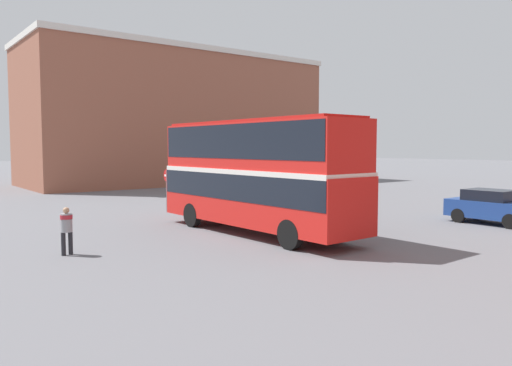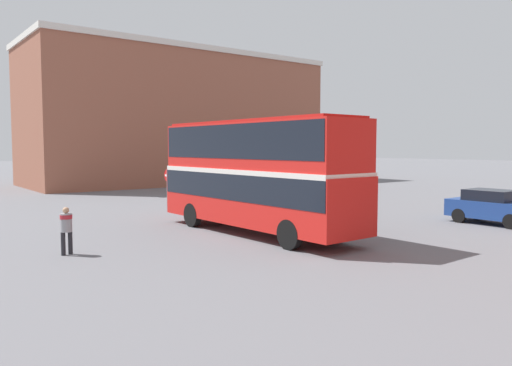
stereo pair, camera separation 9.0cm
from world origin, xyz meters
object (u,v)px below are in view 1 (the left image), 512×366
object	(u,v)px
parked_car_kerb_near	(492,207)
double_decker_bus	(256,169)
no_entry_sign	(167,183)
pedestrian_foreground	(67,226)

from	to	relation	value
parked_car_kerb_near	double_decker_bus	bearing A→B (deg)	-115.12
double_decker_bus	no_entry_sign	distance (m)	8.58
parked_car_kerb_near	no_entry_sign	distance (m)	16.56
pedestrian_foreground	parked_car_kerb_near	xyz separation A→B (m)	(5.13, 17.86, -0.17)
pedestrian_foreground	no_entry_sign	world-z (taller)	no_entry_sign
pedestrian_foreground	no_entry_sign	distance (m)	11.21
pedestrian_foreground	parked_car_kerb_near	size ratio (longest dim) A/B	0.41
parked_car_kerb_near	no_entry_sign	world-z (taller)	no_entry_sign
double_decker_bus	pedestrian_foreground	size ratio (longest dim) A/B	6.53
pedestrian_foreground	no_entry_sign	size ratio (longest dim) A/B	0.68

